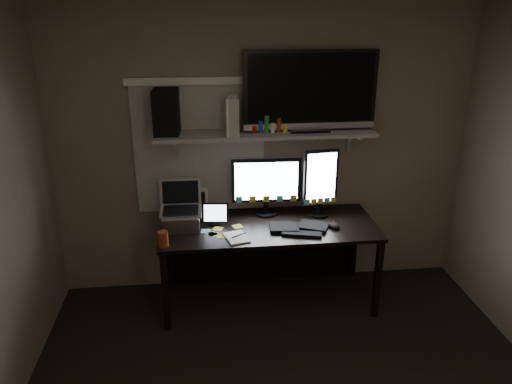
{
  "coord_description": "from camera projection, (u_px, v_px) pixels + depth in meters",
  "views": [
    {
      "loc": [
        -0.53,
        -2.33,
        2.5
      ],
      "look_at": [
        -0.13,
        1.25,
        1.1
      ],
      "focal_mm": 35.0,
      "sensor_mm": 36.0,
      "label": 1
    }
  ],
  "objects": [
    {
      "name": "mouse",
      "position": [
        334.0,
        226.0,
        4.11
      ],
      "size": [
        0.1,
        0.13,
        0.04
      ],
      "primitive_type": "ellipsoid",
      "rotation": [
        0.0,
        0.0,
        0.27
      ],
      "color": "black",
      "rests_on": "desk"
    },
    {
      "name": "file_sorter",
      "position": [
        194.0,
        203.0,
        4.29
      ],
      "size": [
        0.21,
        0.13,
        0.25
      ],
      "primitive_type": "cube",
      "rotation": [
        0.0,
        0.0,
        -0.21
      ],
      "color": "black",
      "rests_on": "desk"
    },
    {
      "name": "tablet",
      "position": [
        215.0,
        214.0,
        4.15
      ],
      "size": [
        0.23,
        0.11,
        0.19
      ],
      "primitive_type": "cube",
      "rotation": [
        0.0,
        0.0,
        -0.1
      ],
      "color": "black",
      "rests_on": "desk"
    },
    {
      "name": "wall_shelf",
      "position": [
        266.0,
        134.0,
        4.09
      ],
      "size": [
        1.8,
        0.35,
        0.03
      ],
      "primitive_type": "cube",
      "color": "#9D9D99",
      "rests_on": "back_wall"
    },
    {
      "name": "desk",
      "position": [
        267.0,
        237.0,
        4.35
      ],
      "size": [
        1.8,
        0.75,
        0.73
      ],
      "color": "black",
      "rests_on": "floor"
    },
    {
      "name": "sticky_notes",
      "position": [
        222.0,
        231.0,
        4.06
      ],
      "size": [
        0.34,
        0.25,
        0.0
      ],
      "primitive_type": null,
      "rotation": [
        0.0,
        0.0,
        0.02
      ],
      "color": "yellow",
      "rests_on": "desk"
    },
    {
      "name": "window_blinds",
      "position": [
        200.0,
        149.0,
        4.24
      ],
      "size": [
        1.1,
        0.02,
        1.1
      ],
      "primitive_type": "cube",
      "color": "beige",
      "rests_on": "back_wall"
    },
    {
      "name": "monitor_landscape",
      "position": [
        266.0,
        186.0,
        4.29
      ],
      "size": [
        0.59,
        0.08,
        0.52
      ],
      "primitive_type": "cube",
      "rotation": [
        0.0,
        0.0,
        -0.04
      ],
      "color": "black",
      "rests_on": "desk"
    },
    {
      "name": "notepad",
      "position": [
        237.0,
        238.0,
        3.94
      ],
      "size": [
        0.21,
        0.26,
        0.01
      ],
      "primitive_type": "cube",
      "rotation": [
        0.0,
        0.0,
        0.25
      ],
      "color": "white",
      "rests_on": "desk"
    },
    {
      "name": "cup",
      "position": [
        163.0,
        239.0,
        3.8
      ],
      "size": [
        0.1,
        0.1,
        0.12
      ],
      "primitive_type": "cylinder",
      "rotation": [
        0.0,
        0.0,
        -0.3
      ],
      "color": "maroon",
      "rests_on": "desk"
    },
    {
      "name": "laptop",
      "position": [
        181.0,
        207.0,
        4.05
      ],
      "size": [
        0.34,
        0.28,
        0.38
      ],
      "primitive_type": "cube",
      "rotation": [
        0.0,
        0.0,
        -0.02
      ],
      "color": "silver",
      "rests_on": "desk"
    },
    {
      "name": "speaker",
      "position": [
        166.0,
        112.0,
        3.95
      ],
      "size": [
        0.21,
        0.25,
        0.36
      ],
      "primitive_type": "cube",
      "rotation": [
        0.0,
        0.0,
        -0.06
      ],
      "color": "black",
      "rests_on": "wall_shelf"
    },
    {
      "name": "keyboard",
      "position": [
        299.0,
        227.0,
        4.1
      ],
      "size": [
        0.52,
        0.31,
        0.03
      ],
      "primitive_type": "cube",
      "rotation": [
        0.0,
        0.0,
        -0.26
      ],
      "color": "black",
      "rests_on": "desk"
    },
    {
      "name": "game_console",
      "position": [
        233.0,
        115.0,
        3.98
      ],
      "size": [
        0.12,
        0.26,
        0.3
      ],
      "primitive_type": "cube",
      "rotation": [
        0.0,
        0.0,
        -0.19
      ],
      "color": "silver",
      "rests_on": "wall_shelf"
    },
    {
      "name": "monitor_portrait",
      "position": [
        320.0,
        183.0,
        4.25
      ],
      "size": [
        0.31,
        0.09,
        0.6
      ],
      "primitive_type": "cube",
      "rotation": [
        0.0,
        0.0,
        0.12
      ],
      "color": "black",
      "rests_on": "desk"
    },
    {
      "name": "bottles",
      "position": [
        270.0,
        124.0,
        4.03
      ],
      "size": [
        0.23,
        0.08,
        0.14
      ],
      "primitive_type": null,
      "rotation": [
        0.0,
        0.0,
        -0.16
      ],
      "color": "#A50F0C",
      "rests_on": "wall_shelf"
    },
    {
      "name": "tv",
      "position": [
        310.0,
        91.0,
        4.01
      ],
      "size": [
        1.08,
        0.2,
        0.65
      ],
      "primitive_type": "cube",
      "rotation": [
        0.0,
        0.0,
        0.0
      ],
      "color": "black",
      "rests_on": "wall_shelf"
    },
    {
      "name": "back_wall",
      "position": [
        263.0,
        153.0,
        4.33
      ],
      "size": [
        3.6,
        0.0,
        3.6
      ],
      "primitive_type": "plane",
      "rotation": [
        1.57,
        0.0,
        0.0
      ],
      "color": "#6C624D",
      "rests_on": "floor"
    }
  ]
}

